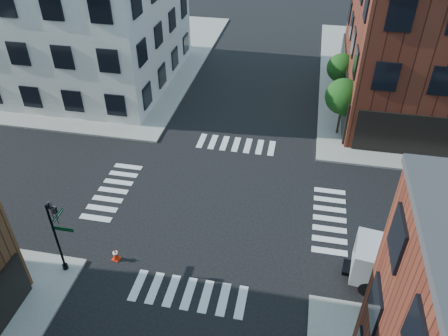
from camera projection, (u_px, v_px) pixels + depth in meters
name	position (u px, v px, depth m)	size (l,w,h in m)	color
ground	(217.00, 204.00, 27.62)	(120.00, 120.00, 0.00)	black
sidewalk_nw	(68.00, 54.00, 47.43)	(30.00, 30.00, 0.15)	gray
building_nw	(50.00, 19.00, 39.95)	(22.00, 16.00, 11.00)	silver
tree_near	(344.00, 98.00, 32.43)	(2.69, 2.69, 4.49)	black
tree_far	(342.00, 69.00, 37.34)	(2.43, 2.43, 4.07)	black
signal_pole	(57.00, 230.00, 21.70)	(1.29, 1.24, 4.60)	black
box_truck	(439.00, 270.00, 20.98)	(7.95, 3.31, 3.51)	silver
traffic_cone	(116.00, 255.00, 23.74)	(0.49, 0.49, 0.74)	red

